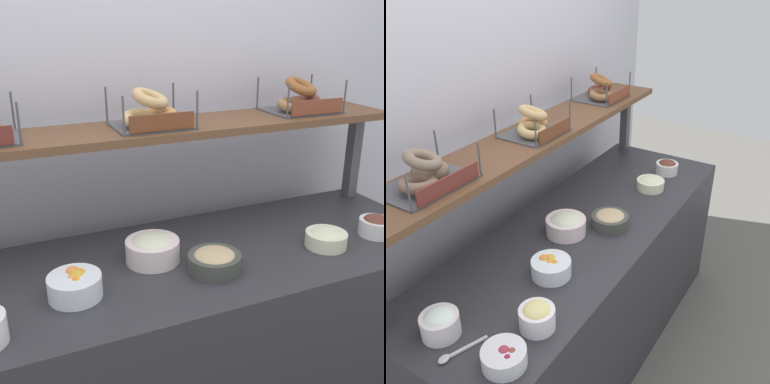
{
  "view_description": "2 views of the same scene",
  "coord_description": "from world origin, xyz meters",
  "views": [
    {
      "loc": [
        -0.59,
        -1.4,
        1.67
      ],
      "look_at": [
        0.05,
        0.04,
        1.08
      ],
      "focal_mm": 44.67,
      "sensor_mm": 36.0,
      "label": 1
    },
    {
      "loc": [
        -1.61,
        -0.97,
        2.04
      ],
      "look_at": [
        0.02,
        0.04,
        1.01
      ],
      "focal_mm": 41.98,
      "sensor_mm": 36.0,
      "label": 2
    }
  ],
  "objects": [
    {
      "name": "back_wall",
      "position": [
        0.0,
        0.55,
        1.2
      ],
      "size": [
        3.29,
        0.06,
        2.4
      ],
      "primitive_type": "cube",
      "color": "silver",
      "rests_on": "ground_plane"
    },
    {
      "name": "deli_counter",
      "position": [
        0.0,
        0.0,
        0.42
      ],
      "size": [
        2.09,
        0.7,
        0.85
      ],
      "primitive_type": "cube",
      "color": "#2D2D33",
      "rests_on": "ground_plane"
    },
    {
      "name": "shelf_riser_right",
      "position": [
        0.98,
        0.27,
        1.05
      ],
      "size": [
        0.05,
        0.05,
        0.4
      ],
      "primitive_type": "cube",
      "color": "#4C4C51",
      "rests_on": "deli_counter"
    },
    {
      "name": "upper_shelf",
      "position": [
        0.0,
        0.27,
        1.26
      ],
      "size": [
        2.05,
        0.32,
        0.03
      ],
      "primitive_type": "cube",
      "color": "brown",
      "rests_on": "shelf_riser_left"
    },
    {
      "name": "bowl_hummus",
      "position": [
        0.07,
        -0.12,
        0.89
      ],
      "size": [
        0.18,
        0.18,
        0.07
      ],
      "color": "#444740",
      "rests_on": "deli_counter"
    },
    {
      "name": "bowl_chocolate_spread",
      "position": [
        0.78,
        -0.13,
        0.89
      ],
      "size": [
        0.13,
        0.13,
        0.08
      ],
      "color": "silver",
      "rests_on": "deli_counter"
    },
    {
      "name": "bowl_potato_salad",
      "position": [
        0.53,
        -0.13,
        0.89
      ],
      "size": [
        0.16,
        0.16,
        0.07
      ],
      "color": "#E7ECC5",
      "rests_on": "deli_counter"
    },
    {
      "name": "bowl_scallion_spread",
      "position": [
        -0.11,
        0.03,
        0.9
      ],
      "size": [
        0.19,
        0.19,
        0.1
      ],
      "color": "white",
      "rests_on": "deli_counter"
    },
    {
      "name": "bowl_fruit_salad",
      "position": [
        -0.4,
        -0.09,
        0.89
      ],
      "size": [
        0.17,
        0.17,
        0.09
      ],
      "color": "white",
      "rests_on": "deli_counter"
    },
    {
      "name": "bagel_basket_sesame",
      "position": [
        -0.02,
        0.26,
        1.33
      ],
      "size": [
        0.28,
        0.25,
        0.15
      ],
      "color": "#4C4C51",
      "rests_on": "upper_shelf"
    },
    {
      "name": "bagel_basket_cinnamon_raisin",
      "position": [
        0.66,
        0.28,
        1.33
      ],
      "size": [
        0.29,
        0.25,
        0.15
      ],
      "color": "#4C4C51",
      "rests_on": "upper_shelf"
    }
  ]
}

